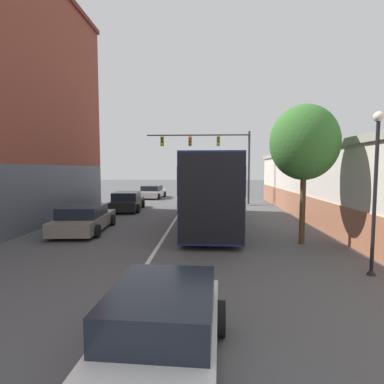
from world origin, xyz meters
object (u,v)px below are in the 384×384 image
(street_tree_near, at_px, (304,143))
(street_lamp, at_px, (375,189))
(parked_car_left_near, at_px, (84,219))
(parked_car_left_mid, at_px, (152,192))
(hatchback_foreground, at_px, (161,336))
(parked_car_left_far, at_px, (127,201))
(bus, at_px, (212,186))
(traffic_signal_gantry, at_px, (214,150))

(street_tree_near, bearing_deg, street_lamp, -76.15)
(parked_car_left_near, xyz_separation_m, parked_car_left_mid, (0.25, 16.42, 0.00))
(hatchback_foreground, distance_m, street_tree_near, 9.73)
(parked_car_left_mid, xyz_separation_m, street_lamp, (10.33, -21.80, 1.85))
(hatchback_foreground, height_order, parked_car_left_far, parked_car_left_far)
(bus, xyz_separation_m, parked_car_left_near, (-6.16, -2.25, -1.45))
(parked_car_left_mid, relative_size, street_tree_near, 0.82)
(parked_car_left_mid, relative_size, parked_car_left_far, 0.94)
(parked_car_left_near, bearing_deg, hatchback_foreground, -156.29)
(parked_car_left_near, height_order, street_tree_near, street_tree_near)
(hatchback_foreground, xyz_separation_m, street_tree_near, (4.47, 7.94, 3.42))
(parked_car_left_mid, height_order, street_tree_near, street_tree_near)
(bus, height_order, parked_car_left_near, bus)
(parked_car_left_near, bearing_deg, bus, -74.36)
(parked_car_left_mid, height_order, street_lamp, street_lamp)
(parked_car_left_near, relative_size, parked_car_left_far, 0.98)
(bus, distance_m, parked_car_left_mid, 15.42)
(traffic_signal_gantry, distance_m, street_tree_near, 14.05)
(hatchback_foreground, bearing_deg, street_tree_near, -26.98)
(bus, bearing_deg, street_lamp, -148.77)
(parked_car_left_mid, bearing_deg, bus, -153.34)
(bus, relative_size, street_tree_near, 2.03)
(hatchback_foreground, height_order, street_lamp, street_lamp)
(bus, xyz_separation_m, traffic_signal_gantry, (0.26, 9.53, 2.57))
(parked_car_left_near, bearing_deg, street_lamp, -121.40)
(street_lamp, xyz_separation_m, street_tree_near, (-0.87, 3.52, 1.57))
(parked_car_left_near, distance_m, parked_car_left_far, 7.28)
(traffic_signal_gantry, bearing_deg, bus, -91.56)
(bus, bearing_deg, parked_car_left_far, 51.44)
(parked_car_left_far, height_order, street_lamp, street_lamp)
(parked_car_left_near, xyz_separation_m, parked_car_left_far, (0.10, 7.28, 0.04))
(street_tree_near, bearing_deg, bus, 130.86)
(bus, distance_m, hatchback_foreground, 12.17)
(parked_car_left_far, distance_m, street_tree_near, 13.69)
(bus, xyz_separation_m, parked_car_left_mid, (-5.91, 14.17, -1.44))
(bus, height_order, street_tree_near, street_tree_near)
(street_tree_near, bearing_deg, traffic_signal_gantry, 103.58)
(street_lamp, bearing_deg, bus, 120.09)
(bus, distance_m, street_lamp, 8.83)
(parked_car_left_near, relative_size, street_lamp, 1.03)
(parked_car_left_far, bearing_deg, parked_car_left_mid, -6.17)
(bus, distance_m, traffic_signal_gantry, 9.88)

